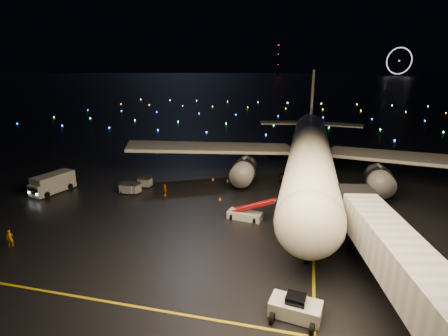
{
  "coord_description": "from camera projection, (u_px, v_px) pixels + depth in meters",
  "views": [
    {
      "loc": [
        10.67,
        -30.52,
        17.76
      ],
      "look_at": [
        0.31,
        12.0,
        5.0
      ],
      "focal_mm": 28.0,
      "sensor_mm": 36.0,
      "label": 1
    }
  ],
  "objects": [
    {
      "name": "service_truck",
      "position": [
        54.0,
        183.0,
        51.06
      ],
      "size": [
        3.97,
        7.85,
        2.77
      ],
      "primitive_type": "cube",
      "rotation": [
        0.0,
        0.0,
        -0.22
      ],
      "color": "silver",
      "rests_on": "ground"
    },
    {
      "name": "taxiway_lights",
      "position": [
        281.0,
        114.0,
        134.68
      ],
      "size": [
        164.0,
        92.0,
        0.36
      ],
      "primitive_type": null,
      "color": "black",
      "rests_on": "ground"
    },
    {
      "name": "baggage_cart_0",
      "position": [
        133.0,
        188.0,
        50.63
      ],
      "size": [
        2.16,
        1.71,
        1.64
      ],
      "primitive_type": "cube",
      "rotation": [
        0.0,
        0.0,
        -0.2
      ],
      "color": "gray",
      "rests_on": "ground"
    },
    {
      "name": "pushback_tug",
      "position": [
        296.0,
        306.0,
        25.55
      ],
      "size": [
        3.97,
        2.49,
        1.77
      ],
      "primitive_type": "cube",
      "rotation": [
        0.0,
        0.0,
        -0.15
      ],
      "color": "silver",
      "rests_on": "ground"
    },
    {
      "name": "safety_cone_3",
      "position": [
        157.0,
        154.0,
        72.57
      ],
      "size": [
        0.51,
        0.51,
        0.55
      ],
      "primitive_type": "cone",
      "rotation": [
        0.0,
        0.0,
        0.06
      ],
      "color": "orange",
      "rests_on": "ground"
    },
    {
      "name": "safety_cone_2",
      "position": [
        213.0,
        179.0,
        56.54
      ],
      "size": [
        0.53,
        0.53,
        0.52
      ],
      "primitive_type": "cone",
      "rotation": [
        0.0,
        0.0,
        -0.18
      ],
      "color": "orange",
      "rests_on": "ground"
    },
    {
      "name": "belt_loader",
      "position": [
        245.0,
        208.0,
        41.89
      ],
      "size": [
        6.22,
        2.56,
        2.93
      ],
      "primitive_type": null,
      "rotation": [
        0.0,
        0.0,
        -0.16
      ],
      "color": "silver",
      "rests_on": "ground"
    },
    {
      "name": "airliner",
      "position": [
        311.0,
        128.0,
        54.69
      ],
      "size": [
        60.22,
        57.23,
        16.99
      ],
      "primitive_type": null,
      "rotation": [
        0.0,
        0.0,
        0.0
      ],
      "color": "silver",
      "rests_on": "ground"
    },
    {
      "name": "safety_cone_0",
      "position": [
        220.0,
        199.0,
        48.15
      ],
      "size": [
        0.43,
        0.43,
        0.45
      ],
      "primitive_type": "cone",
      "rotation": [
        0.0,
        0.0,
        -0.08
      ],
      "color": "orange",
      "rests_on": "ground"
    },
    {
      "name": "ferris_wheel",
      "position": [
        399.0,
        62.0,
        661.53
      ],
      "size": [
        49.33,
        16.8,
        52.0
      ],
      "primitive_type": null,
      "rotation": [
        0.0,
        0.0,
        0.26
      ],
      "color": "black",
      "rests_on": "ground"
    },
    {
      "name": "baggage_cart_1",
      "position": [
        145.0,
        182.0,
        53.3
      ],
      "size": [
        1.93,
        1.39,
        1.59
      ],
      "primitive_type": "cube",
      "rotation": [
        0.0,
        0.0,
        -0.05
      ],
      "color": "gray",
      "rests_on": "ground"
    },
    {
      "name": "crew_c",
      "position": [
        165.0,
        190.0,
        49.7
      ],
      "size": [
        0.96,
        1.03,
        1.7
      ],
      "primitive_type": "imported",
      "rotation": [
        0.0,
        0.0,
        -0.87
      ],
      "color": "orange",
      "rests_on": "ground"
    },
    {
      "name": "baggage_cart_2",
      "position": [
        127.0,
        188.0,
        50.57
      ],
      "size": [
        1.96,
        1.38,
        1.66
      ],
      "primitive_type": "cube",
      "rotation": [
        0.0,
        0.0,
        -0.01
      ],
      "color": "gray",
      "rests_on": "ground"
    },
    {
      "name": "safety_cone_1",
      "position": [
        228.0,
        180.0,
        55.77
      ],
      "size": [
        0.51,
        0.51,
        0.49
      ],
      "primitive_type": "cone",
      "rotation": [
        0.0,
        0.0,
        0.21
      ],
      "color": "orange",
      "rests_on": "ground"
    },
    {
      "name": "radio_mast",
      "position": [
        278.0,
        59.0,
        730.78
      ],
      "size": [
        1.8,
        1.8,
        64.0
      ],
      "primitive_type": "cylinder",
      "color": "black",
      "rests_on": "ground"
    },
    {
      "name": "lane_centre",
      "position": [
        313.0,
        203.0,
        47.12
      ],
      "size": [
        0.25,
        80.0,
        0.02
      ],
      "primitive_type": "cube",
      "color": "gold",
      "rests_on": "ground"
    },
    {
      "name": "lane_cross",
      "position": [
        93.0,
        299.0,
        27.66
      ],
      "size": [
        60.0,
        0.25,
        0.02
      ],
      "primitive_type": "cube",
      "color": "gold",
      "rests_on": "ground"
    },
    {
      "name": "ground",
      "position": [
        299.0,
        87.0,
        315.68
      ],
      "size": [
        2000.0,
        2000.0,
        0.0
      ],
      "primitive_type": "plane",
      "color": "black",
      "rests_on": "ground"
    },
    {
      "name": "crew_a",
      "position": [
        10.0,
        238.0,
        35.6
      ],
      "size": [
        0.78,
        0.69,
        1.8
      ],
      "primitive_type": "imported",
      "rotation": [
        0.0,
        0.0,
        0.51
      ],
      "color": "orange",
      "rests_on": "ground"
    }
  ]
}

